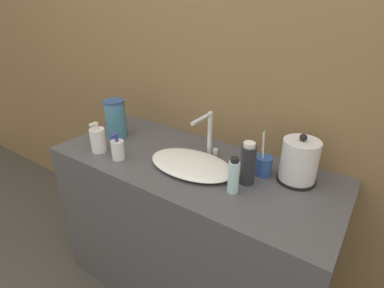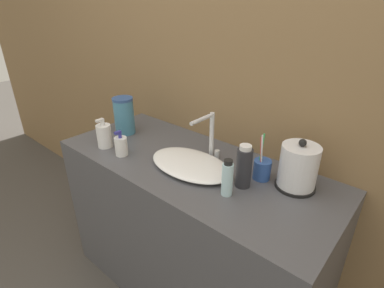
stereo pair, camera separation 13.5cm
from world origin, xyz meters
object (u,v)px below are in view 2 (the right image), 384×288
at_px(lotion_bottle, 104,136).
at_px(water_pitcher, 124,116).
at_px(faucet, 210,133).
at_px(mouthwash_bottle, 121,146).
at_px(electric_kettle, 298,168).
at_px(shampoo_bottle, 227,178).
at_px(toothbrush_cup, 262,169).
at_px(hand_cream_bottle, 244,167).

distance_m(lotion_bottle, water_pitcher, 0.20).
bearing_deg(faucet, mouthwash_bottle, -142.51).
bearing_deg(electric_kettle, shampoo_bottle, -129.29).
relative_size(faucet, electric_kettle, 1.03).
xyz_separation_m(faucet, toothbrush_cup, (0.28, -0.00, -0.08)).
bearing_deg(mouthwash_bottle, faucet, 37.49).
height_order(mouthwash_bottle, hand_cream_bottle, hand_cream_bottle).
xyz_separation_m(shampoo_bottle, mouthwash_bottle, (-0.58, -0.07, -0.02)).
xyz_separation_m(shampoo_bottle, water_pitcher, (-0.78, 0.11, 0.03)).
relative_size(lotion_bottle, water_pitcher, 0.76).
xyz_separation_m(hand_cream_bottle, water_pitcher, (-0.79, 0.02, 0.02)).
distance_m(toothbrush_cup, lotion_bottle, 0.80).
bearing_deg(lotion_bottle, electric_kettle, 17.84).
bearing_deg(mouthwash_bottle, electric_kettle, 20.87).
relative_size(faucet, mouthwash_bottle, 1.72).
bearing_deg(mouthwash_bottle, water_pitcher, 138.30).
height_order(lotion_bottle, hand_cream_bottle, hand_cream_bottle).
bearing_deg(shampoo_bottle, mouthwash_bottle, -173.44).
xyz_separation_m(toothbrush_cup, shampoo_bottle, (-0.04, -0.19, 0.03)).
relative_size(lotion_bottle, hand_cream_bottle, 0.85).
distance_m(faucet, shampoo_bottle, 0.31).
distance_m(toothbrush_cup, shampoo_bottle, 0.20).
distance_m(shampoo_bottle, water_pitcher, 0.79).
bearing_deg(faucet, electric_kettle, 3.94).
bearing_deg(mouthwash_bottle, shampoo_bottle, 6.56).
bearing_deg(water_pitcher, electric_kettle, 6.42).
distance_m(mouthwash_bottle, water_pitcher, 0.28).
bearing_deg(faucet, hand_cream_bottle, -21.95).
relative_size(electric_kettle, hand_cream_bottle, 1.17).
distance_m(faucet, hand_cream_bottle, 0.27).
bearing_deg(mouthwash_bottle, lotion_bottle, 179.79).
bearing_deg(mouthwash_bottle, toothbrush_cup, 22.59).
height_order(electric_kettle, lotion_bottle, electric_kettle).
bearing_deg(lotion_bottle, hand_cream_bottle, 12.28).
relative_size(mouthwash_bottle, hand_cream_bottle, 0.70).
xyz_separation_m(electric_kettle, lotion_bottle, (-0.90, -0.29, -0.03)).
xyz_separation_m(lotion_bottle, shampoo_bottle, (0.71, 0.07, 0.01)).
bearing_deg(hand_cream_bottle, mouthwash_bottle, -164.92).
distance_m(shampoo_bottle, hand_cream_bottle, 0.10).
relative_size(electric_kettle, shampoo_bottle, 1.41).
distance_m(faucet, water_pitcher, 0.55).
height_order(electric_kettle, water_pitcher, electric_kettle).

